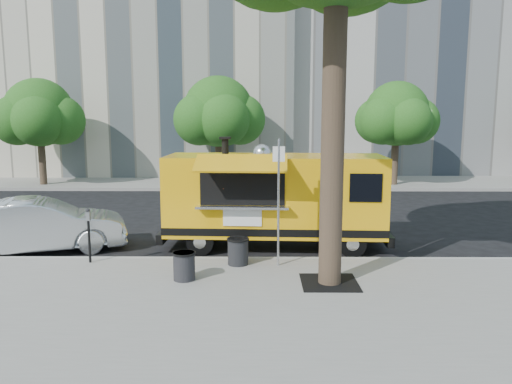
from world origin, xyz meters
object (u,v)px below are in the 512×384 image
(food_truck, at_px, (274,197))
(sedan, at_px, (41,226))
(far_tree_a, at_px, (39,113))
(far_tree_c, at_px, (397,114))
(trash_bin_right, at_px, (184,265))
(trash_bin_left, at_px, (238,251))
(sign_post, at_px, (278,195))
(parking_meter, at_px, (89,229))
(far_tree_b, at_px, (218,112))

(food_truck, relative_size, sedan, 1.43)
(food_truck, bearing_deg, far_tree_a, 137.00)
(far_tree_c, height_order, trash_bin_right, far_tree_c)
(far_tree_a, height_order, far_tree_c, far_tree_a)
(food_truck, height_order, trash_bin_left, food_truck)
(food_truck, bearing_deg, trash_bin_left, -111.15)
(sign_post, bearing_deg, parking_meter, 177.48)
(parking_meter, bearing_deg, far_tree_b, 81.90)
(parking_meter, bearing_deg, trash_bin_right, -26.98)
(far_tree_a, height_order, parking_meter, far_tree_a)
(far_tree_b, height_order, food_truck, far_tree_b)
(parking_meter, relative_size, trash_bin_left, 2.10)
(far_tree_a, distance_m, far_tree_b, 9.01)
(sign_post, bearing_deg, food_truck, 91.44)
(food_truck, xyz_separation_m, trash_bin_left, (-0.90, -2.05, -0.95))
(sign_post, height_order, trash_bin_left, sign_post)
(sign_post, relative_size, food_truck, 0.47)
(far_tree_b, bearing_deg, food_truck, -78.37)
(far_tree_a, xyz_separation_m, far_tree_c, (18.00, 0.10, -0.06))
(parking_meter, bearing_deg, trash_bin_left, -2.07)
(far_tree_a, height_order, sign_post, far_tree_a)
(sign_post, relative_size, sedan, 0.68)
(far_tree_b, height_order, far_tree_c, far_tree_b)
(far_tree_a, height_order, sedan, far_tree_a)
(food_truck, bearing_deg, parking_meter, -154.28)
(far_tree_a, relative_size, parking_meter, 4.01)
(food_truck, height_order, sedan, food_truck)
(sedan, bearing_deg, far_tree_b, -35.57)
(far_tree_c, distance_m, trash_bin_left, 16.06)
(parking_meter, relative_size, sedan, 0.30)
(food_truck, xyz_separation_m, sedan, (-6.30, -0.48, -0.71))
(far_tree_c, height_order, parking_meter, far_tree_c)
(far_tree_b, bearing_deg, far_tree_a, -177.46)
(trash_bin_right, bearing_deg, trash_bin_left, 45.33)
(sign_post, bearing_deg, far_tree_c, 65.19)
(trash_bin_right, bearing_deg, far_tree_a, 122.44)
(far_tree_b, xyz_separation_m, sign_post, (2.55, -14.25, -1.98))
(sign_post, bearing_deg, far_tree_b, 100.15)
(food_truck, relative_size, trash_bin_right, 10.32)
(far_tree_a, distance_m, far_tree_c, 18.00)
(far_tree_c, height_order, food_truck, far_tree_c)
(parking_meter, distance_m, food_truck, 4.91)
(far_tree_a, height_order, trash_bin_right, far_tree_a)
(sedan, bearing_deg, food_truck, -104.42)
(trash_bin_right, bearing_deg, sign_post, 27.10)
(far_tree_c, xyz_separation_m, food_truck, (-6.50, -11.83, -2.27))
(sedan, bearing_deg, sign_post, -123.28)
(sign_post, distance_m, trash_bin_left, 1.66)
(sedan, distance_m, trash_bin_right, 5.06)
(parking_meter, relative_size, food_truck, 0.21)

